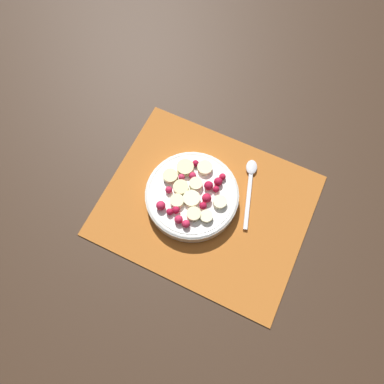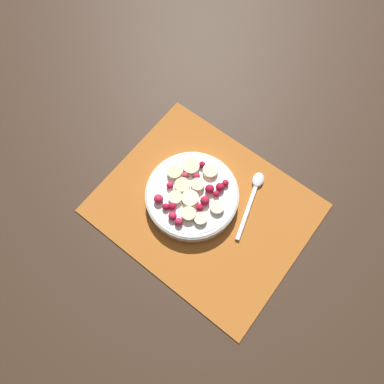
# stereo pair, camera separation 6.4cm
# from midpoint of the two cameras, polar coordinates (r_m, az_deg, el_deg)

# --- Properties ---
(ground_plane) EXTENTS (3.00, 3.00, 0.00)m
(ground_plane) POSITION_cam_midpoint_polar(r_m,az_deg,el_deg) (0.83, 4.08, -2.69)
(ground_plane) COLOR #382619
(placemat) EXTENTS (0.44, 0.36, 0.01)m
(placemat) POSITION_cam_midpoint_polar(r_m,az_deg,el_deg) (0.83, 4.10, -2.62)
(placemat) COLOR #B26023
(placemat) RESTS_ON ground_plane
(fruit_bowl) EXTENTS (0.20, 0.20, 0.05)m
(fruit_bowl) POSITION_cam_midpoint_polar(r_m,az_deg,el_deg) (0.82, 2.25, -0.68)
(fruit_bowl) COLOR silver
(fruit_bowl) RESTS_ON placemat
(spoon) EXTENTS (0.07, 0.17, 0.01)m
(spoon) POSITION_cam_midpoint_polar(r_m,az_deg,el_deg) (0.85, 11.53, -0.22)
(spoon) COLOR silver
(spoon) RESTS_ON placemat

